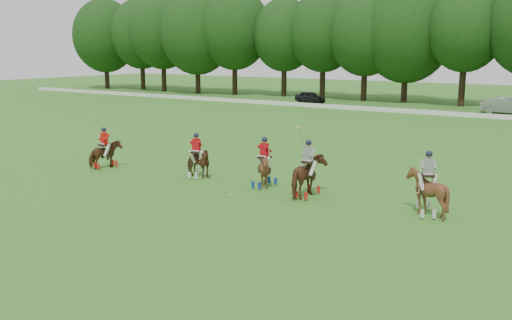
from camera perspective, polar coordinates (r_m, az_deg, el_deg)
The scene contains 11 objects.
ground at distance 23.46m, azimuth -10.33°, elevation -4.42°, with size 180.00×180.00×0.00m, color #256A1E.
tree_line at distance 66.11m, azimuth 20.53°, elevation 12.17°, with size 117.98×14.32×14.75m.
boundary_rail at distance 56.75m, azimuth 17.35°, elevation 4.54°, with size 120.00×0.10×0.44m, color white.
car_left at distance 66.84m, azimuth 5.44°, elevation 6.29°, with size 1.56×3.87×1.32m, color black.
car_mid at distance 59.80m, azimuth 23.80°, elevation 4.95°, with size 1.65×4.73×1.56m, color gray.
polo_red_a at distance 30.89m, azimuth -14.87°, elevation 0.60°, with size 1.10×1.83×2.71m.
polo_red_b at distance 27.86m, azimuth -5.95°, elevation -0.20°, with size 1.77×1.63×2.20m.
polo_red_c at distance 25.74m, azimuth 0.84°, elevation -0.95°, with size 1.44×1.58×2.31m.
polo_stripe_a at distance 24.16m, azimuth 5.22°, elevation -1.62°, with size 1.32×2.15×2.99m.
polo_stripe_b at distance 22.42m, azimuth 16.72°, elevation -3.04°, with size 1.98×2.07×2.46m.
polo_ball at distance 24.46m, azimuth -2.59°, elevation -3.49°, with size 0.09×0.09×0.09m, color white.
Camera 1 is at (15.81, -16.18, 6.20)m, focal length 40.00 mm.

